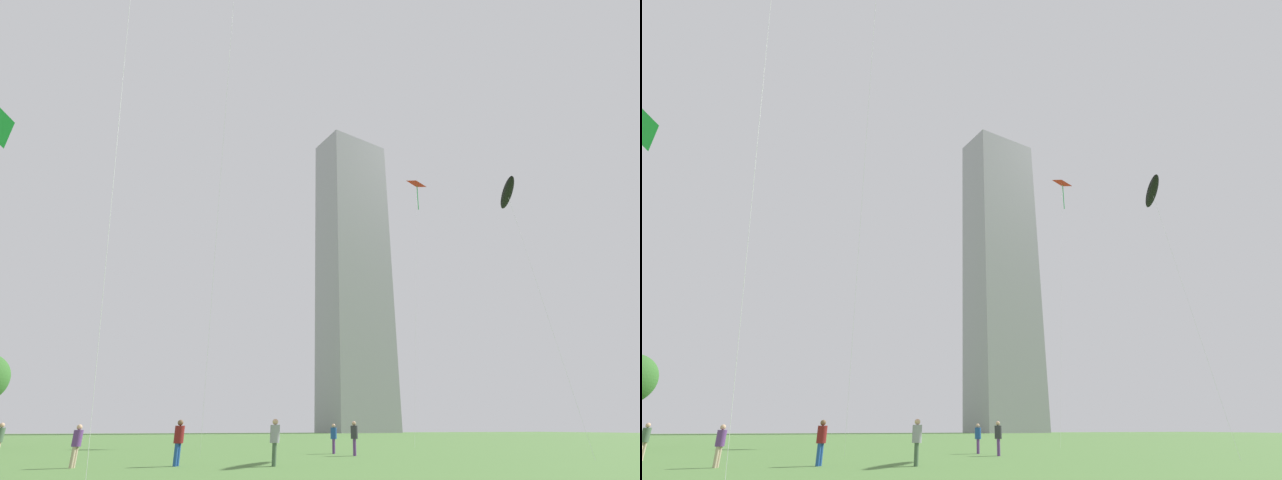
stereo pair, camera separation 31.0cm
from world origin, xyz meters
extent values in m
cylinder|color=#1E478C|center=(-3.00, 15.02, 0.44)|extent=(0.17, 0.17, 0.88)
cylinder|color=#1E478C|center=(-3.10, 14.87, 0.44)|extent=(0.17, 0.17, 0.88)
cylinder|color=maroon|center=(-3.05, 14.95, 1.23)|extent=(0.41, 0.41, 0.70)
sphere|color=brown|center=(-3.05, 14.95, 1.70)|extent=(0.24, 0.24, 0.24)
cylinder|color=#593372|center=(7.18, 19.27, 0.45)|extent=(0.17, 0.17, 0.90)
cylinder|color=#593372|center=(7.09, 19.11, 0.45)|extent=(0.17, 0.17, 0.90)
cylinder|color=#2D2D33|center=(7.14, 19.19, 1.26)|extent=(0.41, 0.41, 0.71)
sphere|color=tan|center=(7.14, 19.19, 1.74)|extent=(0.24, 0.24, 0.24)
cylinder|color=#593372|center=(6.89, 21.79, 0.42)|extent=(0.16, 0.16, 0.84)
cylinder|color=#593372|center=(6.80, 21.64, 0.42)|extent=(0.16, 0.16, 0.84)
cylinder|color=#1E478C|center=(6.84, 21.71, 1.18)|extent=(0.39, 0.39, 0.67)
sphere|color=tan|center=(6.84, 21.71, 1.62)|extent=(0.23, 0.23, 0.23)
cylinder|color=#3F593F|center=(-11.15, 21.15, 1.17)|extent=(0.39, 0.39, 0.67)
sphere|color=tan|center=(-11.15, 21.15, 1.62)|extent=(0.23, 0.23, 0.23)
cylinder|color=tan|center=(-7.00, 15.51, 0.40)|extent=(0.15, 0.15, 0.79)
cylinder|color=tan|center=(-7.07, 15.36, 0.40)|extent=(0.15, 0.15, 0.79)
cylinder|color=#593372|center=(-7.04, 15.43, 1.10)|extent=(0.36, 0.36, 0.63)
sphere|color=tan|center=(-7.04, 15.43, 1.52)|extent=(0.21, 0.21, 0.21)
cylinder|color=#3F593F|center=(0.80, 13.41, 0.45)|extent=(0.17, 0.17, 0.90)
cylinder|color=#3F593F|center=(0.86, 13.59, 0.45)|extent=(0.17, 0.17, 0.90)
cylinder|color=gray|center=(0.83, 13.50, 1.26)|extent=(0.41, 0.41, 0.71)
sphere|color=tan|center=(0.83, 13.50, 1.74)|extent=(0.24, 0.24, 0.24)
cylinder|color=silver|center=(-2.13, 17.33, 14.89)|extent=(1.72, 9.34, 29.78)
cylinder|color=silver|center=(-7.11, 8.50, 13.99)|extent=(2.70, 1.83, 27.98)
cylinder|color=silver|center=(17.98, 13.94, 8.96)|extent=(2.12, 4.53, 17.91)
ellipsoid|color=black|center=(19.03, 16.19, 17.91)|extent=(3.22, 4.42, 0.86)
cylinder|color=silver|center=(20.51, 32.08, 15.27)|extent=(7.90, 7.85, 30.53)
pyramid|color=red|center=(24.46, 35.98, 30.57)|extent=(2.19, 2.01, 0.95)
cylinder|color=green|center=(24.45, 35.99, 28.51)|extent=(0.24, 0.16, 3.44)
cube|color=#939399|center=(58.11, 129.20, 51.93)|extent=(25.54, 19.01, 103.85)
camera|label=1|loc=(-4.60, -6.89, 1.51)|focal=25.08mm
camera|label=2|loc=(-4.31, -6.99, 1.51)|focal=25.08mm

